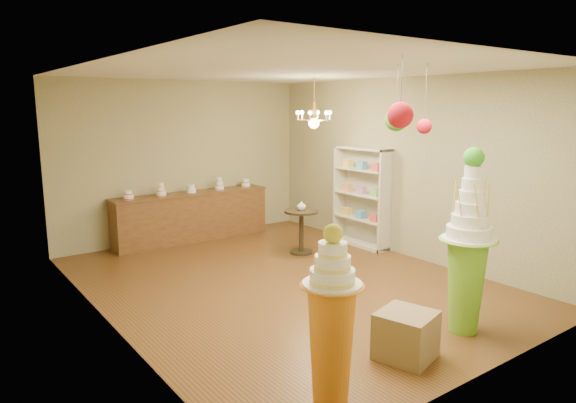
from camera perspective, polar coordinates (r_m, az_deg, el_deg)
floor at (r=7.56m, az=-0.51°, el=-8.92°), size 6.50×6.50×0.00m
ceiling at (r=7.15m, az=-0.55°, el=14.38°), size 6.50×6.50×0.00m
wall_back at (r=10.01m, az=-11.50°, el=4.46°), size 5.00×0.04×3.00m
wall_front at (r=4.99m, az=21.88°, el=-2.01°), size 5.00×0.04×3.00m
wall_left at (r=6.11m, az=-19.92°, el=0.30°), size 0.04×6.50×3.00m
wall_right at (r=8.89m, az=12.69°, el=3.68°), size 0.04×6.50×3.00m
pedestal_green at (r=6.07m, az=19.27°, el=-6.28°), size 0.75×0.75×2.09m
pedestal_orange at (r=4.33m, az=4.84°, el=-14.54°), size 0.58×0.58×1.61m
burlap_riser at (r=5.49m, az=12.97°, el=-14.26°), size 0.65×0.65×0.48m
sideboard at (r=9.91m, az=-10.61°, el=-1.55°), size 3.04×0.54×1.16m
shelving_unit at (r=9.40m, az=8.23°, el=0.50°), size 0.33×1.20×1.80m
round_table at (r=8.87m, az=1.49°, el=-2.69°), size 0.69×0.69×0.76m
vase at (r=8.80m, az=1.50°, el=-0.45°), size 0.18×0.18×0.17m
pom_red_left at (r=5.08m, az=12.37°, el=9.36°), size 0.25×0.25×0.69m
pom_green_mid at (r=6.25m, az=11.94°, el=8.90°), size 0.27×0.27×0.77m
pom_red_right at (r=6.13m, az=14.90°, el=8.11°), size 0.17×0.17×0.79m
chandelier at (r=8.52m, az=2.90°, el=9.05°), size 0.82×0.82×0.85m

